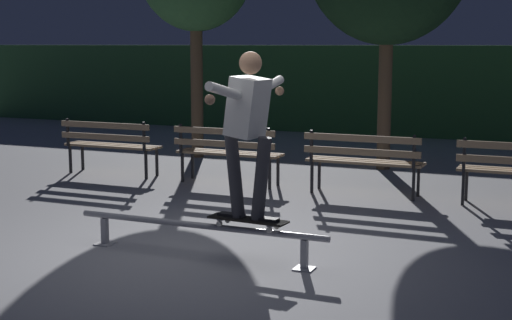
# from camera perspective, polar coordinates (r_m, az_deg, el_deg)

# --- Properties ---
(ground_plane) EXTENTS (90.00, 90.00, 0.00)m
(ground_plane) POSITION_cam_1_polar(r_m,az_deg,el_deg) (7.37, -4.26, -7.26)
(ground_plane) COLOR #99999E
(hedge_backdrop) EXTENTS (24.00, 1.20, 2.01)m
(hedge_backdrop) POSITION_cam_1_polar(r_m,az_deg,el_deg) (17.28, 12.35, 5.23)
(hedge_backdrop) COLOR #2D5B33
(hedge_backdrop) RESTS_ON ground
(grind_rail) EXTENTS (2.66, 0.18, 0.34)m
(grind_rail) POSITION_cam_1_polar(r_m,az_deg,el_deg) (7.27, -4.42, -5.37)
(grind_rail) COLOR #9E9EA3
(grind_rail) RESTS_ON ground
(skateboard) EXTENTS (0.79, 0.26, 0.09)m
(skateboard) POSITION_cam_1_polar(r_m,az_deg,el_deg) (7.01, -0.62, -4.61)
(skateboard) COLOR black
(skateboard) RESTS_ON grind_rail
(skateboarder) EXTENTS (0.63, 1.41, 1.56)m
(skateboarder) POSITION_cam_1_polar(r_m,az_deg,el_deg) (6.85, -0.62, 3.02)
(skateboarder) COLOR black
(skateboarder) RESTS_ON skateboard
(park_bench_leftmost) EXTENTS (1.60, 0.41, 0.88)m
(park_bench_leftmost) POSITION_cam_1_polar(r_m,az_deg,el_deg) (11.88, -11.15, 1.41)
(park_bench_leftmost) COLOR black
(park_bench_leftmost) RESTS_ON ground
(park_bench_left_center) EXTENTS (1.60, 0.41, 0.88)m
(park_bench_left_center) POSITION_cam_1_polar(r_m,az_deg,el_deg) (10.86, -2.22, 0.89)
(park_bench_left_center) COLOR black
(park_bench_left_center) RESTS_ON ground
(park_bench_right_center) EXTENTS (1.60, 0.41, 0.88)m
(park_bench_right_center) POSITION_cam_1_polar(r_m,az_deg,el_deg) (10.16, 8.22, 0.24)
(park_bench_right_center) COLOR black
(park_bench_right_center) RESTS_ON ground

